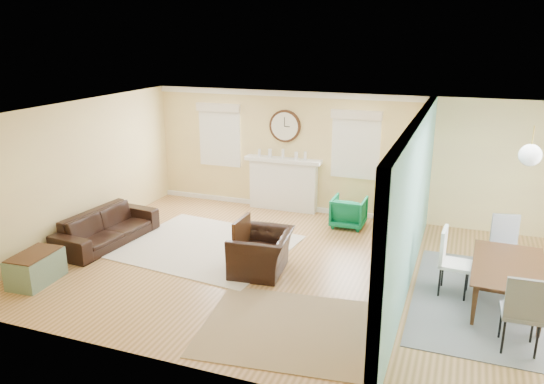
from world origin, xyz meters
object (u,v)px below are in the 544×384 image
(eames_chair, at_px, (262,252))
(green_chair, at_px, (349,212))
(credenza, at_px, (396,230))
(sofa, at_px, (107,227))
(dining_table, at_px, (509,285))

(eames_chair, distance_m, green_chair, 2.74)
(eames_chair, bearing_deg, green_chair, 155.27)
(credenza, bearing_deg, eames_chair, -139.57)
(green_chair, bearing_deg, credenza, 138.58)
(eames_chair, height_order, credenza, credenza)
(sofa, xyz_separation_m, green_chair, (4.01, 2.44, 0.00))
(eames_chair, relative_size, dining_table, 0.60)
(green_chair, height_order, dining_table, dining_table)
(sofa, bearing_deg, credenza, -68.69)
(green_chair, xyz_separation_m, credenza, (1.07, -0.95, 0.09))
(green_chair, height_order, credenza, credenza)
(sofa, xyz_separation_m, eames_chair, (3.15, -0.16, 0.04))
(credenza, distance_m, dining_table, 2.30)
(green_chair, relative_size, dining_table, 0.39)
(eames_chair, bearing_deg, sofa, -99.30)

